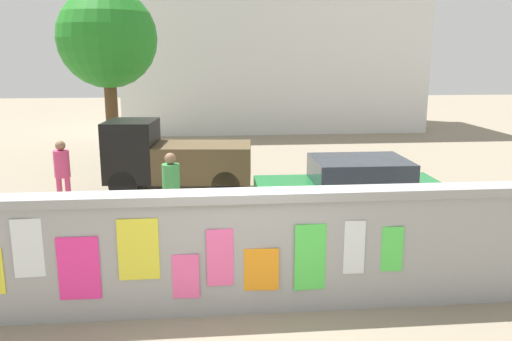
{
  "coord_description": "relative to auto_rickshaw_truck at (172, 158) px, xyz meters",
  "views": [
    {
      "loc": [
        -0.37,
        -6.61,
        3.45
      ],
      "look_at": [
        0.56,
        2.95,
        1.32
      ],
      "focal_mm": 36.53,
      "sensor_mm": 36.0,
      "label": 1
    }
  ],
  "objects": [
    {
      "name": "building_background",
      "position": [
        4.07,
        12.45,
        3.62
      ],
      "size": [
        13.83,
        6.2,
        9.0
      ],
      "color": "silver",
      "rests_on": "ground"
    },
    {
      "name": "bicycle_far",
      "position": [
        0.64,
        -4.97,
        -0.54
      ],
      "size": [
        1.71,
        0.44,
        0.95
      ],
      "color": "black",
      "rests_on": "ground"
    },
    {
      "name": "ground",
      "position": [
        1.26,
        1.49,
        -0.9
      ],
      "size": [
        60.0,
        60.0,
        0.0
      ],
      "primitive_type": "plane",
      "color": "gray"
    },
    {
      "name": "motorcycle",
      "position": [
        -1.99,
        -3.87,
        -0.44
      ],
      "size": [
        1.9,
        0.56,
        0.87
      ],
      "color": "black",
      "rests_on": "ground"
    },
    {
      "name": "poster_wall",
      "position": [
        1.25,
        -6.51,
        -0.03
      ],
      "size": [
        8.35,
        0.42,
        1.7
      ],
      "color": "#9C9C9C",
      "rests_on": "ground"
    },
    {
      "name": "person_bystander",
      "position": [
        -2.31,
        -1.49,
        0.09
      ],
      "size": [
        0.4,
        0.4,
        1.62
      ],
      "color": "#D83F72",
      "rests_on": "ground"
    },
    {
      "name": "auto_rickshaw_truck",
      "position": [
        0.0,
        0.0,
        0.0
      ],
      "size": [
        3.72,
        1.83,
        1.85
      ],
      "color": "black",
      "rests_on": "ground"
    },
    {
      "name": "car_parked",
      "position": [
        3.83,
        -3.05,
        -0.17
      ],
      "size": [
        3.82,
        1.76,
        1.4
      ],
      "color": "black",
      "rests_on": "ground"
    },
    {
      "name": "tree_roadside",
      "position": [
        -2.03,
        3.5,
        3.01
      ],
      "size": [
        3.0,
        3.0,
        5.46
      ],
      "color": "brown",
      "rests_on": "ground"
    },
    {
      "name": "person_walking",
      "position": [
        0.19,
        -3.21,
        0.09
      ],
      "size": [
        0.45,
        0.45,
        1.62
      ],
      "color": "#3F994C",
      "rests_on": "ground"
    }
  ]
}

